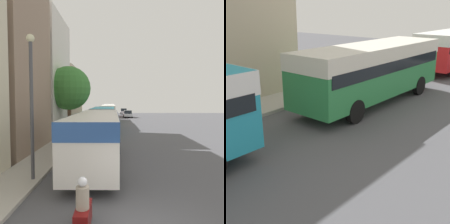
{
  "view_description": "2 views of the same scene",
  "coord_description": "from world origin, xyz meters",
  "views": [
    {
      "loc": [
        -0.61,
        -5.62,
        3.77
      ],
      "look_at": [
        -0.94,
        29.12,
        1.92
      ],
      "focal_mm": 35.0,
      "sensor_mm": 36.0,
      "label": 1
    },
    {
      "loc": [
        6.76,
        20.65,
        4.63
      ],
      "look_at": [
        -0.17,
        28.83,
        0.94
      ],
      "focal_mm": 50.0,
      "sensor_mm": 36.0,
      "label": 2
    }
  ],
  "objects": [
    {
      "name": "lamp_post",
      "position": [
        -4.35,
        4.22,
        4.01
      ],
      "size": [
        0.36,
        0.36,
        6.57
      ],
      "color": "#47474C",
      "rests_on": "sidewalk"
    },
    {
      "name": "car_crossing",
      "position": [
        2.41,
        42.58,
        0.81
      ],
      "size": [
        1.9,
        4.35,
        1.57
      ],
      "rotation": [
        0.0,
        0.0,
        3.14
      ],
      "color": "#B7B7BC",
      "rests_on": "ground_plane"
    },
    {
      "name": "bus_lead",
      "position": [
        -1.62,
        7.1,
        1.94
      ],
      "size": [
        2.52,
        9.93,
        2.99
      ],
      "color": "silver",
      "rests_on": "ground_plane"
    },
    {
      "name": "pedestrian_walking_away",
      "position": [
        -5.36,
        15.16,
        1.12
      ],
      "size": [
        0.34,
        0.34,
        1.86
      ],
      "color": "#232838",
      "rests_on": "sidewalk"
    },
    {
      "name": "bus_rear",
      "position": [
        -1.83,
        44.66,
        1.86
      ],
      "size": [
        2.58,
        9.61,
        2.84
      ],
      "color": "red",
      "rests_on": "ground_plane"
    },
    {
      "name": "building_end_row",
      "position": [
        -9.48,
        27.71,
        4.31
      ],
      "size": [
        6.56,
        9.6,
        8.62
      ],
      "color": "#BCAD93",
      "rests_on": "ground_plane"
    },
    {
      "name": "bus_third_in_line",
      "position": [
        -1.66,
        33.17,
        1.86
      ],
      "size": [
        2.58,
        9.23,
        2.85
      ],
      "color": "#2D8447",
      "rests_on": "ground_plane"
    },
    {
      "name": "building_far_terrace",
      "position": [
        -8.89,
        18.19,
        6.35
      ],
      "size": [
        5.39,
        7.82,
        12.69
      ],
      "color": "silver",
      "rests_on": "ground_plane"
    },
    {
      "name": "car_far_curb",
      "position": [
        2.03,
        54.72,
        0.8
      ],
      "size": [
        1.83,
        4.05,
        1.56
      ],
      "color": "#B7B7BC",
      "rests_on": "ground_plane"
    },
    {
      "name": "street_tree",
      "position": [
        -5.21,
        16.61,
        5.0
      ],
      "size": [
        4.43,
        4.43,
        7.08
      ],
      "color": "brown",
      "rests_on": "sidewalk"
    },
    {
      "name": "bus_following",
      "position": [
        -1.9,
        21.1,
        1.89
      ],
      "size": [
        2.65,
        9.53,
        2.89
      ],
      "color": "teal",
      "rests_on": "ground_plane"
    },
    {
      "name": "motorcycle_behind_lead",
      "position": [
        -1.46,
        0.13,
        0.68
      ],
      "size": [
        0.38,
        2.24,
        1.73
      ],
      "color": "maroon",
      "rests_on": "ground_plane"
    },
    {
      "name": "pedestrian_near_curb",
      "position": [
        -5.01,
        11.06,
        1.0
      ],
      "size": [
        0.43,
        0.43,
        1.68
      ],
      "color": "#232838",
      "rests_on": "sidewalk"
    }
  ]
}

